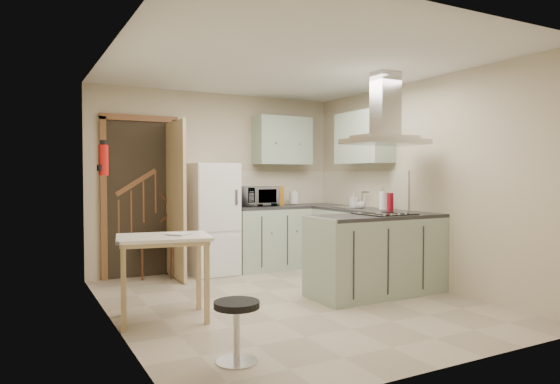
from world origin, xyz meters
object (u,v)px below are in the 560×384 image
extractor_hood (385,142)px  stool (237,331)px  bentwood_chair (157,239)px  microwave (259,196)px  fridge (212,219)px  peninsula (377,254)px  drop_leaf_table (164,278)px

extractor_hood → stool: size_ratio=2.02×
bentwood_chair → microwave: microwave is taller
fridge → peninsula: 2.35m
peninsula → stool: 2.49m
peninsula → drop_leaf_table: size_ratio=1.85×
bentwood_chair → fridge: bearing=4.3°
peninsula → extractor_hood: 1.27m
fridge → extractor_hood: bearing=-56.2°
extractor_hood → stool: (-2.31, -1.13, -1.50)m
fridge → microwave: (0.73, 0.05, 0.29)m
microwave → stool: bearing=-120.3°
stool → microwave: (1.71, 3.16, 0.82)m
extractor_hood → bentwood_chair: 3.19m
microwave → drop_leaf_table: bearing=-137.1°
drop_leaf_table → bentwood_chair: 2.02m
microwave → extractor_hood: bearing=-75.5°
fridge → drop_leaf_table: size_ratio=1.79×
extractor_hood → microwave: 2.22m
drop_leaf_table → microwave: size_ratio=1.67×
bentwood_chair → stool: 3.28m
peninsula → drop_leaf_table: (-2.39, 0.16, -0.06)m
stool → drop_leaf_table: bearing=97.8°
peninsula → bentwood_chair: size_ratio=1.54×
drop_leaf_table → stool: bearing=-71.5°
fridge → peninsula: size_ratio=0.97×
extractor_hood → drop_leaf_table: size_ratio=1.08×
extractor_hood → fridge: bearing=123.8°
peninsula → bentwood_chair: 2.88m
extractor_hood → microwave: size_ratio=1.80×
peninsula → bentwood_chair: bentwood_chair is taller
fridge → extractor_hood: (1.32, -1.98, 0.97)m
drop_leaf_table → stool: drop_leaf_table is taller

